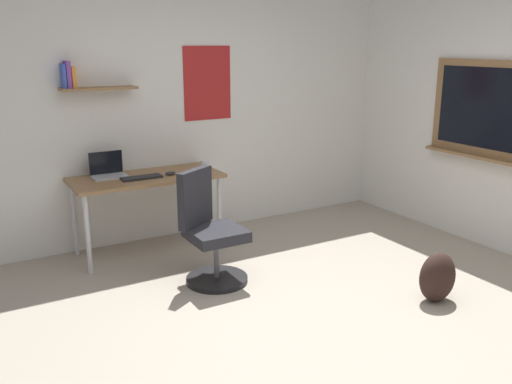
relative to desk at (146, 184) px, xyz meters
name	(u,v)px	position (x,y,z in m)	size (l,w,h in m)	color
ground_plane	(321,329)	(0.53, -2.05, -0.67)	(5.20, 5.20, 0.00)	#9E9384
wall_back	(180,109)	(0.52, 0.40, 0.63)	(5.00, 0.30, 2.60)	silver
desk	(146,184)	(0.00, 0.00, 0.00)	(1.38, 0.63, 0.75)	olive
office_chair	(210,235)	(0.22, -0.91, -0.26)	(0.55, 0.56, 0.95)	black
laptop	(108,171)	(-0.31, 0.15, 0.13)	(0.31, 0.21, 0.23)	#ADAFB5
keyboard	(142,178)	(-0.07, -0.08, 0.09)	(0.37, 0.13, 0.02)	black
computer_mouse	(170,173)	(0.21, -0.08, 0.09)	(0.10, 0.06, 0.03)	#262628
coffee_mug	(205,165)	(0.59, -0.03, 0.12)	(0.08, 0.08, 0.09)	silver
backpack	(437,277)	(1.57, -2.14, -0.47)	(0.32, 0.22, 0.40)	black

